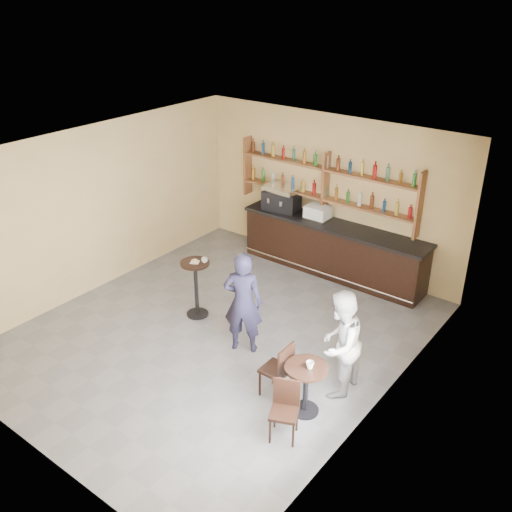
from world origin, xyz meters
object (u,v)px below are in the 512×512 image
Objects in this scene: espresso_machine at (281,198)px; pastry_case at (318,213)px; pedestal_table at (196,289)px; chair_west at (276,369)px; patron_second at (340,344)px; cafe_table at (306,389)px; man_main at (243,303)px; chair_south at (284,412)px; bar_counter at (333,249)px.

pastry_case is (0.91, 0.00, -0.11)m from espresso_machine.
pastry_case is at bearing 76.48° from pedestal_table.
patron_second is at bearing 131.70° from chair_west.
pastry_case is at bearing -156.21° from chair_west.
cafe_table is at bearing -15.21° from patron_second.
cafe_table is at bearing 84.46° from chair_west.
man_main is 2.17m from chair_south.
patron_second reaches higher than chair_south.
man_main is at bearing -85.57° from pastry_case.
pastry_case is 5.12m from chair_south.
espresso_machine is 5.11m from cafe_table.
chair_west is (1.72, -3.84, -0.79)m from pastry_case.
chair_west is at bearing -72.35° from pastry_case.
cafe_table is (1.87, -3.89, -0.16)m from bar_counter.
man_main is at bearing -12.88° from pedestal_table.
pastry_case is at bearing 93.05° from chair_south.
pedestal_table is at bearing 128.30° from chair_south.
cafe_table is (1.65, -0.66, -0.49)m from man_main.
pastry_case is at bearing -147.36° from patron_second.
cafe_table is 0.86× the size of chair_west.
chair_south is 1.33m from patron_second.
pedestal_table is 3.41m from chair_south.
man_main is (1.32, -0.30, 0.34)m from pedestal_table.
espresso_machine is 3.04m from pedestal_table.
patron_second is (3.31, -3.22, -0.51)m from espresso_machine.
man_main reaches higher than pastry_case.
pedestal_table is at bearing -110.01° from pastry_case.
patron_second is (1.78, -0.00, -0.04)m from man_main.
pedestal_table is 1.19× the size of chair_west.
patron_second reaches higher than chair_west.
pastry_case is 3.08m from pedestal_table.
man_main is at bearing -74.63° from espresso_machine.
cafe_table is at bearing -64.31° from bar_counter.
man_main reaches higher than bar_counter.
patron_second is at bearing -58.16° from bar_counter.
pedestal_table is 1.40m from man_main.
espresso_machine reaches higher than pastry_case.
espresso_machine is 0.44× the size of patron_second.
pedestal_table reaches higher than cafe_table.
patron_second reaches higher than bar_counter.
cafe_table is 0.93× the size of chair_south.
espresso_machine is 0.81× the size of chair_west.
chair_west is at bearing -71.01° from bar_counter.
pastry_case is 4.58m from cafe_table.
cafe_table is at bearing 70.47° from chair_south.
pastry_case is 0.64× the size of cafe_table.
pastry_case is 0.29× the size of patron_second.
chair_south reaches higher than cafe_table.
chair_south is at bearing -66.83° from bar_counter.
man_main reaches higher than patron_second.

